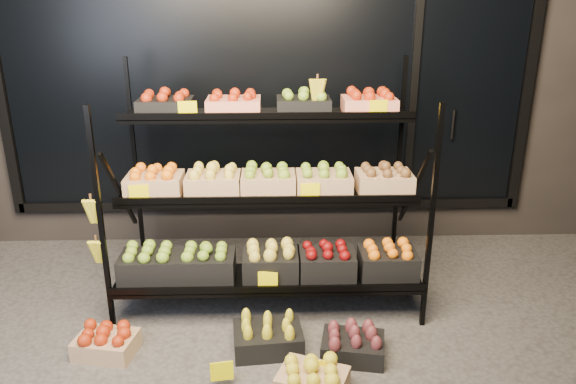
{
  "coord_description": "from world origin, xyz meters",
  "views": [
    {
      "loc": [
        0.03,
        -3.02,
        2.13
      ],
      "look_at": [
        0.14,
        0.55,
        0.82
      ],
      "focal_mm": 35.0,
      "sensor_mm": 36.0,
      "label": 1
    }
  ],
  "objects_px": {
    "floor_crate_left": "(106,341)",
    "floor_crate_midright": "(312,379)",
    "floor_crate_midleft": "(268,335)",
    "display_rack": "(267,195)"
  },
  "relations": [
    {
      "from": "floor_crate_left",
      "to": "floor_crate_midright",
      "type": "xyz_separation_m",
      "value": [
        1.24,
        -0.39,
        0.0
      ]
    },
    {
      "from": "floor_crate_left",
      "to": "floor_crate_midleft",
      "type": "distance_m",
      "value": 0.99
    },
    {
      "from": "display_rack",
      "to": "floor_crate_midleft",
      "type": "distance_m",
      "value": 0.95
    },
    {
      "from": "display_rack",
      "to": "floor_crate_left",
      "type": "xyz_separation_m",
      "value": [
        -0.99,
        -0.67,
        -0.7
      ]
    },
    {
      "from": "floor_crate_midright",
      "to": "display_rack",
      "type": "bearing_deg",
      "value": 125.17
    },
    {
      "from": "floor_crate_left",
      "to": "floor_crate_midleft",
      "type": "relative_size",
      "value": 0.89
    },
    {
      "from": "display_rack",
      "to": "floor_crate_left",
      "type": "height_order",
      "value": "display_rack"
    },
    {
      "from": "display_rack",
      "to": "floor_crate_midleft",
      "type": "bearing_deg",
      "value": -89.84
    },
    {
      "from": "floor_crate_left",
      "to": "floor_crate_midright",
      "type": "bearing_deg",
      "value": -6.45
    },
    {
      "from": "display_rack",
      "to": "floor_crate_midright",
      "type": "distance_m",
      "value": 1.3
    }
  ]
}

